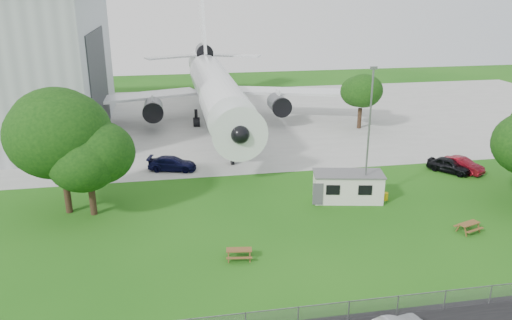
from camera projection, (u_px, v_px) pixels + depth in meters
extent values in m
plane|color=#2E7019|center=(291.00, 243.00, 37.49)|extent=(160.00, 160.00, 0.00)
cube|color=#B7B7B2|center=(228.00, 119.00, 72.83)|extent=(120.00, 46.00, 0.03)
cube|color=#2D3033|center=(100.00, 83.00, 63.14)|extent=(0.16, 16.00, 12.96)
cylinder|color=white|center=(216.00, 91.00, 67.11)|extent=(5.40, 34.00, 5.40)
cone|color=white|center=(236.00, 127.00, 49.44)|extent=(5.40, 5.50, 5.40)
cone|color=white|center=(204.00, 63.00, 86.38)|extent=(4.86, 9.00, 4.86)
cube|color=white|center=(124.00, 98.00, 68.39)|extent=(21.36, 10.77, 0.36)
cube|color=white|center=(300.00, 92.00, 72.57)|extent=(21.36, 10.77, 0.36)
cube|color=white|center=(203.00, 29.00, 84.52)|extent=(0.46, 9.96, 12.17)
cylinder|color=#515459|center=(153.00, 109.00, 65.91)|extent=(2.50, 4.20, 2.50)
cylinder|color=#515459|center=(279.00, 104.00, 68.76)|extent=(2.50, 4.20, 2.50)
cylinder|color=#515459|center=(204.00, 52.00, 84.80)|extent=(2.60, 4.50, 2.60)
cylinder|color=black|center=(232.00, 154.00, 53.97)|extent=(0.36, 0.36, 2.40)
cylinder|color=black|center=(196.00, 118.00, 68.85)|extent=(0.44, 0.44, 2.40)
cylinder|color=black|center=(236.00, 116.00, 69.79)|extent=(0.44, 0.44, 2.40)
cube|color=silver|center=(348.00, 187.00, 44.76)|extent=(6.37, 3.61, 2.50)
cube|color=#59595B|center=(349.00, 174.00, 44.33)|extent=(6.60, 3.84, 0.12)
cylinder|color=gold|center=(385.00, 196.00, 45.07)|extent=(0.50, 0.50, 0.70)
cylinder|color=slate|center=(368.00, 138.00, 42.67)|extent=(0.16, 0.16, 12.00)
cylinder|color=#382619|center=(67.00, 190.00, 42.08)|extent=(0.56, 0.56, 4.06)
sphere|color=#215312|center=(59.00, 134.00, 40.45)|extent=(8.70, 8.70, 8.70)
cylinder|color=#382619|center=(92.00, 198.00, 41.87)|extent=(0.56, 0.56, 2.95)
sphere|color=#215312|center=(88.00, 157.00, 40.69)|extent=(6.45, 6.45, 6.45)
cylinder|color=#382619|center=(359.00, 118.00, 67.78)|extent=(0.56, 0.56, 2.78)
sphere|color=#215312|center=(361.00, 94.00, 66.67)|extent=(5.65, 5.65, 5.65)
imported|color=black|center=(449.00, 165.00, 51.76)|extent=(4.12, 4.55, 1.50)
imported|color=maroon|center=(462.00, 165.00, 51.92)|extent=(3.54, 4.62, 1.46)
imported|color=black|center=(172.00, 164.00, 52.29)|extent=(5.38, 3.22, 1.46)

